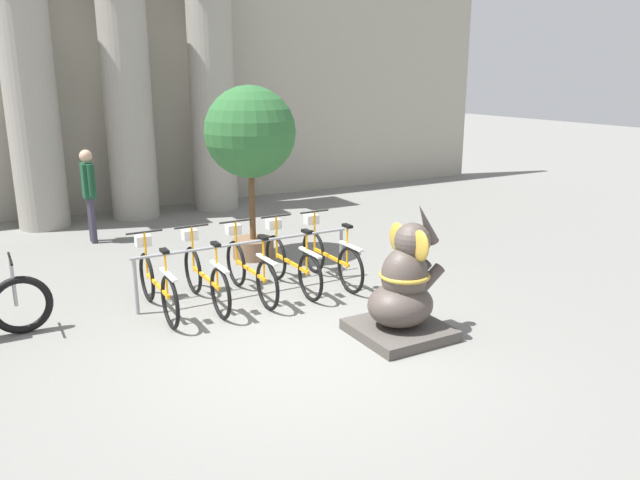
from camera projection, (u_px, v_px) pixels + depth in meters
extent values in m
plane|color=slate|center=(301.00, 348.00, 7.07)|extent=(60.00, 60.00, 0.00)
cube|color=#A39E8E|center=(115.00, 73.00, 13.51)|extent=(20.00, 0.20, 6.00)
cylinder|color=gray|center=(31.00, 100.00, 11.94)|extent=(0.97, 0.97, 5.00)
cylinder|color=gray|center=(128.00, 98.00, 12.80)|extent=(0.97, 0.97, 5.00)
cylinder|color=gray|center=(212.00, 97.00, 13.67)|extent=(0.97, 0.97, 5.00)
cylinder|color=gray|center=(136.00, 287.00, 7.97)|extent=(0.05, 0.05, 0.75)
cylinder|color=gray|center=(341.00, 253.00, 9.43)|extent=(0.05, 0.05, 0.75)
cylinder|color=gray|center=(246.00, 243.00, 8.60)|extent=(3.18, 0.04, 0.04)
torus|color=black|center=(147.00, 277.00, 8.46)|extent=(0.05, 0.67, 0.67)
torus|color=black|center=(170.00, 302.00, 7.55)|extent=(0.05, 0.67, 0.67)
cube|color=orange|center=(158.00, 285.00, 7.99)|extent=(0.04, 0.99, 0.04)
cube|color=silver|center=(168.00, 275.00, 7.45)|extent=(0.06, 0.56, 0.03)
cylinder|color=orange|center=(166.00, 276.00, 7.55)|extent=(0.03, 0.03, 0.60)
cube|color=black|center=(164.00, 251.00, 7.47)|extent=(0.08, 0.18, 0.04)
cylinder|color=orange|center=(146.00, 255.00, 8.34)|extent=(0.03, 0.03, 0.64)
cylinder|color=black|center=(144.00, 232.00, 8.26)|extent=(0.48, 0.03, 0.03)
cube|color=silver|center=(143.00, 241.00, 8.38)|extent=(0.20, 0.16, 0.14)
torus|color=black|center=(193.00, 270.00, 8.76)|extent=(0.05, 0.67, 0.67)
torus|color=black|center=(221.00, 293.00, 7.84)|extent=(0.05, 0.67, 0.67)
cube|color=orange|center=(206.00, 278.00, 8.29)|extent=(0.04, 0.99, 0.04)
cube|color=silver|center=(219.00, 267.00, 7.75)|extent=(0.06, 0.56, 0.03)
cylinder|color=orange|center=(217.00, 269.00, 7.85)|extent=(0.03, 0.03, 0.60)
cube|color=black|center=(216.00, 244.00, 7.77)|extent=(0.08, 0.18, 0.04)
cylinder|color=orange|center=(193.00, 249.00, 8.64)|extent=(0.03, 0.03, 0.64)
cylinder|color=black|center=(191.00, 227.00, 8.55)|extent=(0.48, 0.03, 0.03)
cube|color=silver|center=(190.00, 235.00, 8.68)|extent=(0.20, 0.16, 0.14)
torus|color=black|center=(236.00, 264.00, 9.05)|extent=(0.05, 0.67, 0.67)
torus|color=black|center=(267.00, 285.00, 8.14)|extent=(0.05, 0.67, 0.67)
cube|color=orange|center=(251.00, 270.00, 8.59)|extent=(0.04, 0.99, 0.04)
cube|color=silver|center=(267.00, 260.00, 8.05)|extent=(0.06, 0.56, 0.03)
cylinder|color=orange|center=(264.00, 261.00, 8.15)|extent=(0.03, 0.03, 0.60)
cube|color=black|center=(263.00, 238.00, 8.06)|extent=(0.08, 0.18, 0.04)
cylinder|color=orange|center=(236.00, 243.00, 8.94)|extent=(0.03, 0.03, 0.64)
cylinder|color=black|center=(235.00, 221.00, 8.85)|extent=(0.48, 0.03, 0.03)
cube|color=silver|center=(233.00, 229.00, 8.97)|extent=(0.20, 0.16, 0.14)
torus|color=black|center=(276.00, 257.00, 9.37)|extent=(0.05, 0.67, 0.67)
torus|color=black|center=(310.00, 277.00, 8.46)|extent=(0.05, 0.67, 0.67)
cube|color=orange|center=(292.00, 263.00, 8.90)|extent=(0.04, 0.99, 0.04)
cube|color=silver|center=(310.00, 253.00, 8.36)|extent=(0.06, 0.56, 0.03)
cylinder|color=orange|center=(307.00, 254.00, 8.46)|extent=(0.03, 0.03, 0.60)
cube|color=black|center=(307.00, 231.00, 8.38)|extent=(0.08, 0.18, 0.04)
cylinder|color=orange|center=(277.00, 237.00, 9.25)|extent=(0.03, 0.03, 0.64)
cylinder|color=black|center=(276.00, 216.00, 9.17)|extent=(0.48, 0.03, 0.03)
cube|color=silver|center=(273.00, 224.00, 9.29)|extent=(0.20, 0.16, 0.14)
torus|color=black|center=(313.00, 251.00, 9.67)|extent=(0.05, 0.67, 0.67)
torus|color=black|center=(351.00, 270.00, 8.76)|extent=(0.05, 0.67, 0.67)
cube|color=orange|center=(331.00, 257.00, 9.20)|extent=(0.04, 0.99, 0.04)
cube|color=silver|center=(351.00, 246.00, 8.67)|extent=(0.06, 0.56, 0.03)
cylinder|color=orange|center=(347.00, 248.00, 8.76)|extent=(0.03, 0.03, 0.60)
cube|color=black|center=(347.00, 226.00, 8.68)|extent=(0.08, 0.18, 0.04)
cylinder|color=orange|center=(315.00, 232.00, 9.55)|extent=(0.03, 0.03, 0.64)
cylinder|color=black|center=(315.00, 212.00, 9.47)|extent=(0.48, 0.03, 0.03)
cube|color=silver|center=(311.00, 219.00, 9.59)|extent=(0.20, 0.16, 0.14)
cube|color=#4C4742|center=(399.00, 330.00, 7.40)|extent=(1.04, 1.04, 0.13)
ellipsoid|color=#4C423D|center=(400.00, 304.00, 7.32)|extent=(0.80, 0.71, 0.52)
ellipsoid|color=#4C423D|center=(405.00, 275.00, 7.25)|extent=(0.57, 0.52, 0.66)
sphere|color=#4C423D|center=(412.00, 241.00, 7.19)|extent=(0.43, 0.43, 0.43)
ellipsoid|color=#B79333|center=(397.00, 237.00, 7.34)|extent=(0.08, 0.30, 0.36)
ellipsoid|color=#B79333|center=(420.00, 246.00, 6.98)|extent=(0.08, 0.30, 0.36)
cone|color=#4C423D|center=(426.00, 224.00, 7.23)|extent=(0.36, 0.15, 0.53)
cylinder|color=#4C423D|center=(416.00, 275.00, 7.49)|extent=(0.42, 0.14, 0.38)
cylinder|color=#4C423D|center=(428.00, 280.00, 7.29)|extent=(0.42, 0.14, 0.38)
torus|color=#B79333|center=(405.00, 275.00, 7.25)|extent=(0.60, 0.60, 0.05)
torus|color=black|center=(21.00, 305.00, 7.39)|extent=(0.72, 0.09, 0.72)
cylinder|color=#99999E|center=(13.00, 283.00, 7.29)|extent=(0.04, 0.04, 0.56)
cylinder|color=black|center=(10.00, 259.00, 7.21)|extent=(0.03, 0.55, 0.03)
cylinder|color=#383342|center=(91.00, 219.00, 11.44)|extent=(0.11, 0.11, 0.83)
cylinder|color=#383342|center=(93.00, 221.00, 11.30)|extent=(0.11, 0.11, 0.83)
cube|color=#19472D|center=(88.00, 181.00, 11.18)|extent=(0.20, 0.32, 0.62)
sphere|color=tan|center=(86.00, 156.00, 11.06)|extent=(0.22, 0.22, 0.22)
cylinder|color=#19472D|center=(86.00, 177.00, 11.34)|extent=(0.07, 0.07, 0.56)
cylinder|color=#19472D|center=(90.00, 181.00, 11.00)|extent=(0.07, 0.07, 0.56)
cylinder|color=brown|center=(253.00, 248.00, 10.49)|extent=(0.69, 0.69, 0.32)
cylinder|color=brown|center=(252.00, 204.00, 10.29)|extent=(0.10, 0.10, 1.19)
sphere|color=#2D6633|center=(250.00, 132.00, 9.98)|extent=(1.48, 1.48, 1.48)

